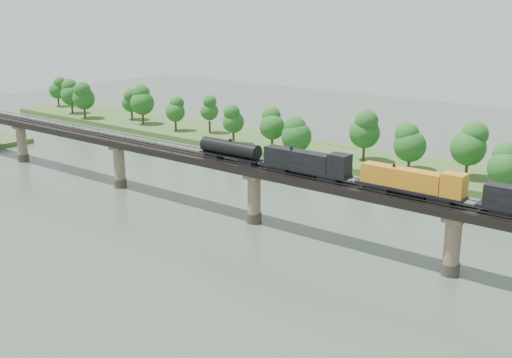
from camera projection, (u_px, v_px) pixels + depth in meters
The scene contains 6 objects.
ground at pixel (139, 271), 103.79m from camera, with size 400.00×400.00×0.00m, color #394737.
far_bank at pixel (384, 164), 167.82m from camera, with size 300.00×24.00×1.60m, color #345221.
bridge at pixel (254, 196), 124.98m from camera, with size 236.00×30.00×11.50m.
bridge_superstructure at pixel (254, 165), 123.26m from camera, with size 220.00×4.90×0.75m.
far_treeline at pixel (350, 133), 167.15m from camera, with size 289.06×17.54×13.60m.
freight_train at pixel (373, 175), 107.51m from camera, with size 75.23×2.93×5.18m.
Camera 1 is at (74.21, -63.53, 42.58)m, focal length 45.00 mm.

